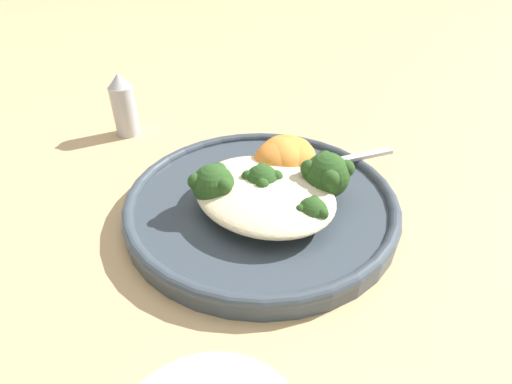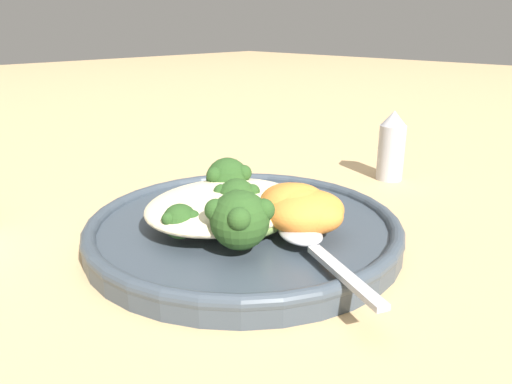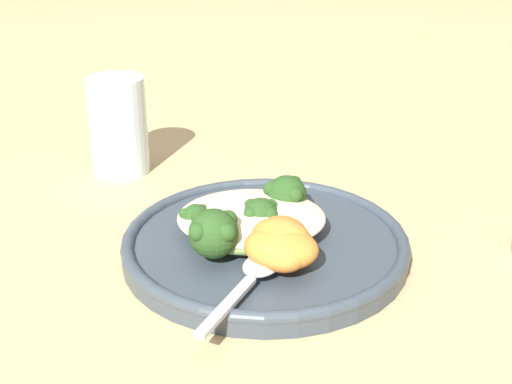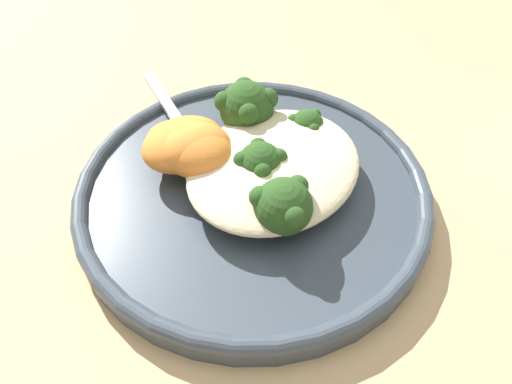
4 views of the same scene
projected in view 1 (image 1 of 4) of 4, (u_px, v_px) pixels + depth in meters
The scene contains 13 objects.
ground_plane at pixel (239, 213), 0.39m from camera, with size 4.00×4.00×0.00m, color tan.
plate at pixel (261, 202), 0.38m from camera, with size 0.26×0.26×0.02m.
quinoa_mound at pixel (264, 193), 0.36m from camera, with size 0.14×0.11×0.02m, color beige.
broccoli_stalk_0 at pixel (222, 183), 0.36m from camera, with size 0.04×0.12×0.04m.
broccoli_stalk_1 at pixel (265, 180), 0.37m from camera, with size 0.04×0.08×0.03m.
broccoli_stalk_2 at pixel (302, 200), 0.35m from camera, with size 0.10×0.07×0.03m.
broccoli_stalk_3 at pixel (321, 174), 0.37m from camera, with size 0.10×0.04×0.04m.
sweet_potato_chunk_0 at pixel (288, 153), 0.41m from camera, with size 0.06×0.05×0.03m, color orange.
sweet_potato_chunk_1 at pixel (279, 156), 0.40m from camera, with size 0.06×0.05×0.03m, color orange.
sweet_potato_chunk_2 at pixel (293, 155), 0.41m from camera, with size 0.05×0.04×0.03m, color orange.
sweet_potato_chunk_3 at pixel (280, 156), 0.40m from camera, with size 0.05×0.04×0.03m, color orange.
spoon at pixel (317, 164), 0.41m from camera, with size 0.07×0.12×0.01m.
salt_shaker at pixel (124, 105), 0.50m from camera, with size 0.03×0.03×0.08m.
Camera 1 is at (-0.23, 0.20, 0.24)m, focal length 28.00 mm.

